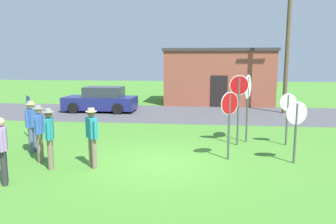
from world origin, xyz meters
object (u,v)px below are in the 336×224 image
(utility_pole, at_px, (288,45))
(person_near_signs, at_px, (2,147))
(stop_sign_rear_right, at_px, (239,98))
(person_in_teal, at_px, (92,134))
(stop_sign_leaning_left, at_px, (288,111))
(person_holding_notes, at_px, (32,124))
(person_with_sunhat, at_px, (39,130))
(stop_sign_low_front, at_px, (248,95))
(stop_sign_center_cluster, at_px, (296,122))
(person_in_dark_shirt, at_px, (49,135))
(stop_sign_nearest, at_px, (229,114))
(parked_car_on_street, at_px, (101,100))
(info_panel_leftmost, at_px, (29,109))

(utility_pole, xyz_separation_m, person_near_signs, (-9.65, -12.29, -3.00))
(stop_sign_rear_right, relative_size, person_near_signs, 1.51)
(stop_sign_rear_right, distance_m, person_in_teal, 5.39)
(stop_sign_leaning_left, bearing_deg, person_near_signs, -149.49)
(person_near_signs, distance_m, person_holding_notes, 2.87)
(person_with_sunhat, bearing_deg, stop_sign_low_front, 25.62)
(stop_sign_center_cluster, relative_size, person_near_signs, 1.11)
(person_in_dark_shirt, bearing_deg, person_near_signs, -115.74)
(stop_sign_nearest, distance_m, stop_sign_rear_right, 1.89)
(stop_sign_rear_right, height_order, person_in_dark_shirt, stop_sign_rear_right)
(person_in_dark_shirt, xyz_separation_m, person_near_signs, (-0.60, -1.24, -0.03))
(parked_car_on_street, relative_size, stop_sign_rear_right, 1.69)
(stop_sign_low_front, distance_m, info_panel_leftmost, 8.47)
(person_in_teal, bearing_deg, stop_sign_nearest, 17.11)
(person_with_sunhat, bearing_deg, info_panel_leftmost, 124.48)
(stop_sign_leaning_left, bearing_deg, person_holding_notes, -167.63)
(stop_sign_low_front, bearing_deg, person_with_sunhat, -154.38)
(stop_sign_rear_right, relative_size, person_in_teal, 1.47)
(stop_sign_center_cluster, bearing_deg, info_panel_leftmost, 167.87)
(parked_car_on_street, bearing_deg, person_in_dark_shirt, -79.77)
(stop_sign_nearest, relative_size, stop_sign_rear_right, 0.83)
(stop_sign_low_front, xyz_separation_m, person_holding_notes, (-7.31, -2.24, -0.79))
(stop_sign_leaning_left, bearing_deg, stop_sign_low_front, 166.30)
(person_with_sunhat, distance_m, info_panel_leftmost, 3.31)
(stop_sign_rear_right, bearing_deg, stop_sign_center_cluster, -52.86)
(person_in_dark_shirt, relative_size, person_holding_notes, 1.00)
(stop_sign_rear_right, bearing_deg, person_in_dark_shirt, -149.74)
(stop_sign_center_cluster, bearing_deg, utility_pole, 78.35)
(stop_sign_low_front, xyz_separation_m, person_in_dark_shirt, (-5.94, -3.76, -0.79))
(person_with_sunhat, bearing_deg, stop_sign_leaning_left, 19.49)
(parked_car_on_street, height_order, info_panel_leftmost, info_panel_leftmost)
(stop_sign_leaning_left, height_order, person_holding_notes, stop_sign_leaning_left)
(parked_car_on_street, relative_size, person_holding_notes, 2.48)
(stop_sign_rear_right, distance_m, person_near_signs, 7.66)
(person_in_dark_shirt, distance_m, person_holding_notes, 2.05)
(utility_pole, xyz_separation_m, person_with_sunhat, (-9.68, -10.43, -2.97))
(utility_pole, distance_m, stop_sign_nearest, 10.69)
(utility_pole, relative_size, stop_sign_nearest, 3.55)
(parked_car_on_street, bearing_deg, info_panel_leftmost, -95.08)
(person_in_dark_shirt, distance_m, person_in_teal, 1.18)
(stop_sign_center_cluster, bearing_deg, person_in_dark_shirt, -169.66)
(stop_sign_rear_right, distance_m, person_holding_notes, 7.18)
(utility_pole, xyz_separation_m, stop_sign_low_front, (-3.11, -7.28, -2.17))
(stop_sign_low_front, height_order, stop_sign_rear_right, same)
(parked_car_on_street, bearing_deg, stop_sign_rear_right, -43.87)
(stop_sign_center_cluster, height_order, stop_sign_rear_right, stop_sign_rear_right)
(stop_sign_nearest, bearing_deg, parked_car_on_street, 127.92)
(parked_car_on_street, xyz_separation_m, person_holding_notes, (0.50, -8.87, 0.30))
(parked_car_on_street, relative_size, stop_sign_center_cluster, 2.30)
(person_in_dark_shirt, xyz_separation_m, info_panel_leftmost, (-2.50, 3.34, 0.19))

